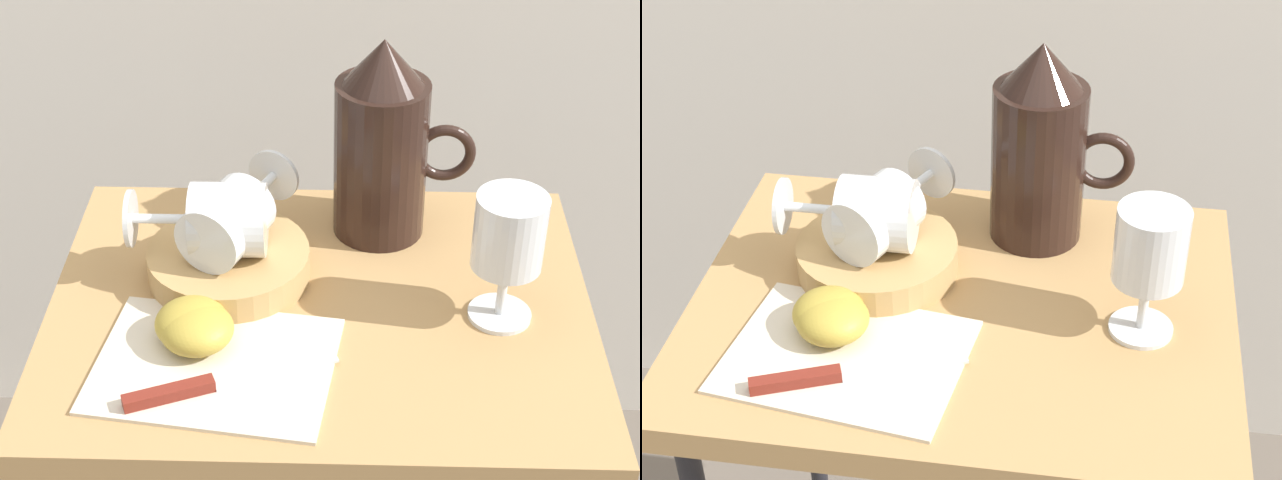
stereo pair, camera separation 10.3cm
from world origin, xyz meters
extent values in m
cube|color=#AD8451|center=(0.00, 0.00, 0.66)|extent=(0.56, 0.44, 0.03)
cylinder|color=black|center=(-0.24, 0.18, 0.32)|extent=(0.02, 0.02, 0.64)
cylinder|color=black|center=(0.24, 0.18, 0.32)|extent=(0.02, 0.02, 0.64)
cube|color=beige|center=(-0.10, -0.10, 0.68)|extent=(0.25, 0.20, 0.00)
cylinder|color=tan|center=(-0.10, 0.04, 0.69)|extent=(0.17, 0.17, 0.03)
cylinder|color=black|center=(0.06, 0.14, 0.76)|extent=(0.10, 0.10, 0.18)
cylinder|color=#D1661E|center=(0.06, 0.14, 0.73)|extent=(0.09, 0.09, 0.10)
cone|color=black|center=(0.06, 0.14, 0.88)|extent=(0.09, 0.09, 0.05)
torus|color=black|center=(0.13, 0.14, 0.77)|extent=(0.07, 0.01, 0.07)
cylinder|color=silver|center=(0.18, -0.01, 0.68)|extent=(0.06, 0.06, 0.00)
cylinder|color=silver|center=(0.18, -0.01, 0.71)|extent=(0.01, 0.01, 0.06)
cylinder|color=silver|center=(0.18, -0.01, 0.78)|extent=(0.07, 0.07, 0.08)
cylinder|color=#D1661E|center=(0.18, -0.01, 0.76)|extent=(0.06, 0.06, 0.04)
cylinder|color=silver|center=(-0.09, 0.04, 0.75)|extent=(0.08, 0.08, 0.08)
cylinder|color=silver|center=(-0.16, 0.04, 0.75)|extent=(0.06, 0.01, 0.01)
cylinder|color=silver|center=(-0.20, 0.04, 0.75)|extent=(0.01, 0.06, 0.06)
cylinder|color=silver|center=(-0.10, 0.04, 0.75)|extent=(0.10, 0.11, 0.07)
cylinder|color=silver|center=(-0.07, 0.11, 0.75)|extent=(0.03, 0.06, 0.01)
cylinder|color=silver|center=(-0.05, 0.14, 0.75)|extent=(0.06, 0.03, 0.06)
ellipsoid|color=#B29938|center=(-0.12, -0.06, 0.70)|extent=(0.07, 0.07, 0.04)
ellipsoid|color=#B29938|center=(-0.12, -0.07, 0.70)|extent=(0.07, 0.07, 0.04)
cube|color=silver|center=(-0.04, -0.11, 0.68)|extent=(0.12, 0.06, 0.00)
cube|color=maroon|center=(-0.13, -0.15, 0.68)|extent=(0.08, 0.04, 0.01)
camera|label=1|loc=(0.02, -0.84, 1.34)|focal=58.76mm
camera|label=2|loc=(0.13, -0.83, 1.34)|focal=58.76mm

